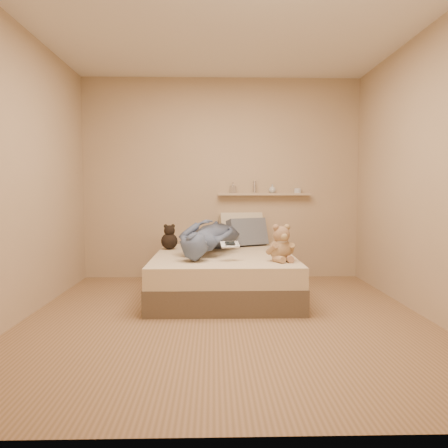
{
  "coord_description": "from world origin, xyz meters",
  "views": [
    {
      "loc": [
        -0.11,
        -3.84,
        1.13
      ],
      "look_at": [
        0.0,
        0.65,
        0.8
      ],
      "focal_mm": 35.0,
      "sensor_mm": 36.0,
      "label": 1
    }
  ],
  "objects_px": {
    "bed": "(223,274)",
    "pillow_cream": "(241,229)",
    "teddy_bear": "(281,246)",
    "person": "(210,236)",
    "wall_shelf": "(264,194)",
    "game_console": "(230,244)",
    "pillow_grey": "(247,232)",
    "dark_plush": "(169,238)"
  },
  "relations": [
    {
      "from": "bed",
      "to": "dark_plush",
      "type": "xyz_separation_m",
      "value": [
        -0.63,
        0.39,
        0.36
      ]
    },
    {
      "from": "teddy_bear",
      "to": "wall_shelf",
      "type": "distance_m",
      "value": 1.52
    },
    {
      "from": "wall_shelf",
      "to": "person",
      "type": "bearing_deg",
      "value": -131.33
    },
    {
      "from": "game_console",
      "to": "pillow_cream",
      "type": "relative_size",
      "value": 0.36
    },
    {
      "from": "teddy_bear",
      "to": "dark_plush",
      "type": "height_order",
      "value": "teddy_bear"
    },
    {
      "from": "teddy_bear",
      "to": "pillow_cream",
      "type": "height_order",
      "value": "pillow_cream"
    },
    {
      "from": "game_console",
      "to": "dark_plush",
      "type": "height_order",
      "value": "dark_plush"
    },
    {
      "from": "bed",
      "to": "dark_plush",
      "type": "relative_size",
      "value": 6.31
    },
    {
      "from": "wall_shelf",
      "to": "game_console",
      "type": "bearing_deg",
      "value": -109.49
    },
    {
      "from": "game_console",
      "to": "pillow_cream",
      "type": "bearing_deg",
      "value": 81.38
    },
    {
      "from": "game_console",
      "to": "pillow_cream",
      "type": "distance_m",
      "value": 1.34
    },
    {
      "from": "pillow_grey",
      "to": "wall_shelf",
      "type": "bearing_deg",
      "value": 43.53
    },
    {
      "from": "pillow_cream",
      "to": "pillow_grey",
      "type": "distance_m",
      "value": 0.16
    },
    {
      "from": "wall_shelf",
      "to": "pillow_cream",
      "type": "bearing_deg",
      "value": -165.1
    },
    {
      "from": "bed",
      "to": "dark_plush",
      "type": "distance_m",
      "value": 0.82
    },
    {
      "from": "game_console",
      "to": "dark_plush",
      "type": "xyz_separation_m",
      "value": [
        -0.68,
        0.88,
        -0.03
      ]
    },
    {
      "from": "dark_plush",
      "to": "pillow_grey",
      "type": "bearing_deg",
      "value": 17.75
    },
    {
      "from": "game_console",
      "to": "bed",
      "type": "bearing_deg",
      "value": 95.92
    },
    {
      "from": "pillow_cream",
      "to": "pillow_grey",
      "type": "xyz_separation_m",
      "value": [
        0.07,
        -0.14,
        -0.03
      ]
    },
    {
      "from": "bed",
      "to": "wall_shelf",
      "type": "height_order",
      "value": "wall_shelf"
    },
    {
      "from": "dark_plush",
      "to": "person",
      "type": "relative_size",
      "value": 0.19
    },
    {
      "from": "bed",
      "to": "wall_shelf",
      "type": "distance_m",
      "value": 1.38
    },
    {
      "from": "bed",
      "to": "teddy_bear",
      "type": "xyz_separation_m",
      "value": [
        0.56,
        -0.52,
        0.38
      ]
    },
    {
      "from": "dark_plush",
      "to": "pillow_grey",
      "type": "distance_m",
      "value": 1.0
    },
    {
      "from": "dark_plush",
      "to": "pillow_cream",
      "type": "relative_size",
      "value": 0.55
    },
    {
      "from": "teddy_bear",
      "to": "wall_shelf",
      "type": "bearing_deg",
      "value": 90.25
    },
    {
      "from": "teddy_bear",
      "to": "dark_plush",
      "type": "relative_size",
      "value": 1.23
    },
    {
      "from": "dark_plush",
      "to": "pillow_cream",
      "type": "height_order",
      "value": "pillow_cream"
    },
    {
      "from": "game_console",
      "to": "pillow_grey",
      "type": "xyz_separation_m",
      "value": [
        0.27,
        1.19,
        0.01
      ]
    },
    {
      "from": "teddy_bear",
      "to": "dark_plush",
      "type": "xyz_separation_m",
      "value": [
        -1.19,
        0.91,
        -0.02
      ]
    },
    {
      "from": "bed",
      "to": "teddy_bear",
      "type": "relative_size",
      "value": 5.15
    },
    {
      "from": "bed",
      "to": "pillow_cream",
      "type": "height_order",
      "value": "pillow_cream"
    },
    {
      "from": "wall_shelf",
      "to": "teddy_bear",
      "type": "bearing_deg",
      "value": -89.75
    },
    {
      "from": "pillow_cream",
      "to": "wall_shelf",
      "type": "relative_size",
      "value": 0.46
    },
    {
      "from": "bed",
      "to": "pillow_cream",
      "type": "xyz_separation_m",
      "value": [
        0.25,
        0.83,
        0.43
      ]
    },
    {
      "from": "bed",
      "to": "pillow_grey",
      "type": "distance_m",
      "value": 0.86
    },
    {
      "from": "game_console",
      "to": "dark_plush",
      "type": "relative_size",
      "value": 0.66
    },
    {
      "from": "person",
      "to": "wall_shelf",
      "type": "relative_size",
      "value": 1.31
    },
    {
      "from": "teddy_bear",
      "to": "person",
      "type": "height_order",
      "value": "person"
    },
    {
      "from": "dark_plush",
      "to": "wall_shelf",
      "type": "distance_m",
      "value": 1.39
    },
    {
      "from": "game_console",
      "to": "pillow_cream",
      "type": "xyz_separation_m",
      "value": [
        0.2,
        1.33,
        0.04
      ]
    },
    {
      "from": "pillow_grey",
      "to": "wall_shelf",
      "type": "xyz_separation_m",
      "value": [
        0.23,
        0.22,
        0.48
      ]
    }
  ]
}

